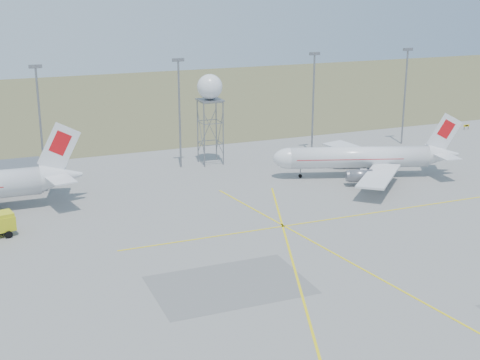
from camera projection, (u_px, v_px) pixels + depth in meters
name	position (u px, v px, depth m)	size (l,w,h in m)	color
ground	(453.00, 311.00, 71.97)	(400.00, 400.00, 0.00)	gray
grass_strip	(138.00, 101.00, 196.06)	(400.00, 120.00, 0.03)	#555C33
mast_a	(40.00, 114.00, 114.32)	(2.20, 0.50, 20.50)	slate
mast_b	(179.00, 104.00, 123.37)	(2.20, 0.50, 20.50)	slate
mast_c	(313.00, 95.00, 133.49)	(2.20, 0.50, 20.50)	slate
mast_d	(405.00, 88.00, 141.45)	(2.20, 0.50, 20.50)	slate
taxi_sign_near	(442.00, 128.00, 155.64)	(1.60, 0.17, 1.20)	black
taxi_sign_far	(466.00, 126.00, 158.17)	(1.60, 0.17, 1.20)	black
airliner_main	(362.00, 158.00, 119.68)	(33.08, 31.21, 11.52)	silver
radar_tower	(210.00, 114.00, 126.61)	(4.77, 4.77, 17.26)	slate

